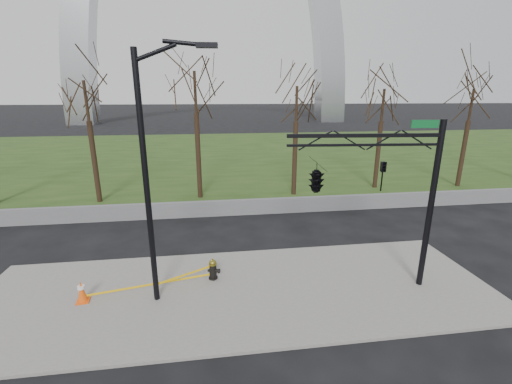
{
  "coord_description": "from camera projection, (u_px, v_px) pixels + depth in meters",
  "views": [
    {
      "loc": [
        -0.85,
        -10.42,
        6.74
      ],
      "look_at": [
        0.87,
        2.0,
        3.1
      ],
      "focal_mm": 23.54,
      "sensor_mm": 36.0,
      "label": 1
    }
  ],
  "objects": [
    {
      "name": "ground",
      "position": [
        240.0,
        292.0,
        11.9
      ],
      "size": [
        500.0,
        500.0,
        0.0
      ],
      "primitive_type": "plane",
      "color": "black",
      "rests_on": "ground"
    },
    {
      "name": "sidewalk",
      "position": [
        240.0,
        291.0,
        11.89
      ],
      "size": [
        18.0,
        6.0,
        0.1
      ],
      "primitive_type": "cube",
      "color": "slate",
      "rests_on": "ground"
    },
    {
      "name": "grass_strip",
      "position": [
        217.0,
        153.0,
        40.43
      ],
      "size": [
        120.0,
        40.0,
        0.06
      ],
      "primitive_type": "cube",
      "color": "#233C16",
      "rests_on": "ground"
    },
    {
      "name": "guardrail",
      "position": [
        227.0,
        208.0,
        19.39
      ],
      "size": [
        60.0,
        0.3,
        0.9
      ],
      "primitive_type": "cube",
      "color": "#59595B",
      "rests_on": "ground"
    },
    {
      "name": "tree_row",
      "position": [
        339.0,
        131.0,
        23.17
      ],
      "size": [
        62.15,
        4.0,
        8.68
      ],
      "color": "black",
      "rests_on": "ground"
    },
    {
      "name": "fire_hydrant",
      "position": [
        213.0,
        269.0,
        12.5
      ],
      "size": [
        0.51,
        0.34,
        0.82
      ],
      "rotation": [
        0.0,
        0.0,
        -0.35
      ],
      "color": "black",
      "rests_on": "sidewalk"
    },
    {
      "name": "traffic_cone",
      "position": [
        82.0,
        291.0,
        11.1
      ],
      "size": [
        0.44,
        0.44,
        0.77
      ],
      "rotation": [
        0.0,
        0.0,
        0.11
      ],
      "color": "#F4510C",
      "rests_on": "sidewalk"
    },
    {
      "name": "street_light",
      "position": [
        152.0,
        165.0,
        10.09
      ],
      "size": [
        2.39,
        0.4,
        8.21
      ],
      "rotation": [
        0.0,
        0.0,
        -0.09
      ],
      "color": "black",
      "rests_on": "ground"
    },
    {
      "name": "traffic_signal_mast",
      "position": [
        339.0,
        177.0,
        10.95
      ],
      "size": [
        5.09,
        2.52,
        6.0
      ],
      "rotation": [
        0.0,
        0.0,
        -0.08
      ],
      "color": "black",
      "rests_on": "ground"
    },
    {
      "name": "caution_tape",
      "position": [
        163.0,
        281.0,
        11.85
      ],
      "size": [
        4.33,
        1.05,
        0.42
      ],
      "color": "#EFB40C",
      "rests_on": "ground"
    }
  ]
}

